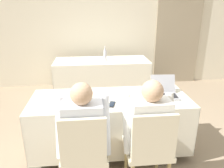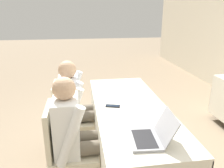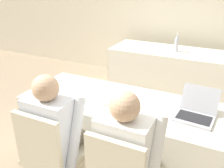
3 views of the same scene
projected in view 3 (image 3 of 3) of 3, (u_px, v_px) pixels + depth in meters
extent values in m
plane|color=gray|center=(120.00, 163.00, 2.64)|extent=(24.00, 24.00, 0.00)
cube|color=beige|center=(185.00, 6.00, 4.27)|extent=(12.00, 0.06, 2.70)
cube|color=silver|center=(121.00, 102.00, 2.34)|extent=(1.90, 0.74, 0.02)
cube|color=silver|center=(103.00, 151.00, 2.17)|extent=(1.90, 0.01, 0.61)
cube|color=silver|center=(134.00, 113.00, 2.77)|extent=(1.90, 0.01, 0.61)
cube|color=silver|center=(45.00, 109.00, 2.85)|extent=(0.01, 0.74, 0.61)
cube|color=silver|center=(224.00, 158.00, 2.09)|extent=(0.01, 0.74, 0.61)
cylinder|color=#333333|center=(120.00, 159.00, 2.61)|extent=(0.06, 0.06, 0.11)
cube|color=silver|center=(172.00, 51.00, 3.93)|extent=(1.90, 0.74, 0.02)
cube|color=silver|center=(164.00, 77.00, 3.75)|extent=(1.90, 0.01, 0.61)
cube|color=silver|center=(175.00, 63.00, 4.36)|extent=(1.90, 0.01, 0.61)
cube|color=silver|center=(117.00, 62.00, 4.44)|extent=(0.01, 0.74, 0.61)
cylinder|color=#333333|center=(168.00, 90.00, 4.20)|extent=(0.06, 0.06, 0.11)
cube|color=#99999E|center=(194.00, 119.00, 2.03)|extent=(0.32, 0.25, 0.02)
cube|color=black|center=(194.00, 118.00, 2.03)|extent=(0.28, 0.18, 0.00)
cube|color=#99999E|center=(200.00, 99.00, 2.12)|extent=(0.31, 0.13, 0.20)
cube|color=black|center=(200.00, 99.00, 2.12)|extent=(0.28, 0.11, 0.18)
cube|color=black|center=(112.00, 109.00, 2.18)|extent=(0.10, 0.16, 0.01)
cube|color=#192333|center=(112.00, 109.00, 2.18)|extent=(0.09, 0.14, 0.00)
cube|color=white|center=(179.00, 115.00, 2.10)|extent=(0.29, 0.34, 0.00)
cube|color=white|center=(69.00, 96.00, 2.44)|extent=(0.28, 0.34, 0.00)
cylinder|color=#B7B7C1|center=(176.00, 45.00, 3.84)|extent=(0.06, 0.06, 0.20)
cone|color=#B7B7C1|center=(177.00, 37.00, 3.78)|extent=(0.05, 0.05, 0.08)
cylinder|color=silver|center=(178.00, 34.00, 3.77)|extent=(0.03, 0.03, 0.01)
cylinder|color=tan|center=(56.00, 158.00, 2.40)|extent=(0.04, 0.04, 0.42)
cube|color=beige|center=(57.00, 155.00, 2.09)|extent=(0.44, 0.44, 0.05)
cube|color=beige|center=(38.00, 143.00, 1.83)|extent=(0.40, 0.04, 0.45)
cylinder|color=#665B4C|center=(75.00, 140.00, 2.12)|extent=(0.13, 0.42, 0.13)
cylinder|color=#665B4C|center=(57.00, 135.00, 2.20)|extent=(0.13, 0.42, 0.13)
cylinder|color=#665B4C|center=(87.00, 156.00, 2.39)|extent=(0.10, 0.10, 0.47)
cylinder|color=#665B4C|center=(71.00, 151.00, 2.47)|extent=(0.10, 0.10, 0.47)
cube|color=silver|center=(50.00, 129.00, 1.94)|extent=(0.36, 0.22, 0.52)
cylinder|color=silver|center=(76.00, 132.00, 1.88)|extent=(0.08, 0.26, 0.54)
cylinder|color=silver|center=(33.00, 119.00, 2.05)|extent=(0.08, 0.26, 0.54)
sphere|color=tan|center=(45.00, 88.00, 1.80)|extent=(0.20, 0.20, 0.20)
cylinder|color=#665B4C|center=(144.00, 162.00, 1.87)|extent=(0.13, 0.42, 0.13)
cylinder|color=#665B4C|center=(122.00, 155.00, 1.95)|extent=(0.13, 0.42, 0.13)
cube|color=white|center=(124.00, 152.00, 1.68)|extent=(0.36, 0.22, 0.52)
cylinder|color=white|center=(155.00, 157.00, 1.63)|extent=(0.08, 0.26, 0.54)
cylinder|color=white|center=(99.00, 140.00, 1.80)|extent=(0.08, 0.26, 0.54)
sphere|color=tan|center=(125.00, 106.00, 1.54)|extent=(0.20, 0.20, 0.20)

